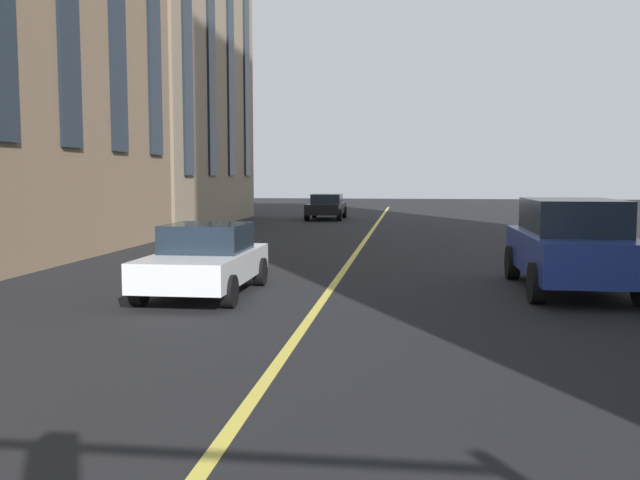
% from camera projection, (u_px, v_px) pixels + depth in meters
% --- Properties ---
extents(lane_centre_line, '(80.00, 0.16, 0.01)m').
position_uv_depth(lane_centre_line, '(323.00, 299.00, 13.25)').
color(lane_centre_line, '#D8C64C').
rests_on(lane_centre_line, ground_plane).
extents(car_blue_parked_a, '(4.70, 2.14, 1.88)m').
position_uv_depth(car_blue_parked_a, '(571.00, 244.00, 14.12)').
color(car_blue_parked_a, navy).
rests_on(car_blue_parked_a, ground_plane).
extents(car_black_mid, '(4.40, 1.95, 1.37)m').
position_uv_depth(car_black_mid, '(326.00, 206.00, 37.91)').
color(car_black_mid, black).
rests_on(car_black_mid, ground_plane).
extents(car_white_oncoming, '(3.90, 1.89, 1.40)m').
position_uv_depth(car_white_oncoming, '(205.00, 259.00, 13.73)').
color(car_white_oncoming, silver).
rests_on(car_white_oncoming, ground_plane).
extents(building_left_near, '(13.78, 9.64, 16.98)m').
position_uv_depth(building_left_near, '(126.00, 50.00, 33.78)').
color(building_left_near, gray).
rests_on(building_left_near, ground_plane).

